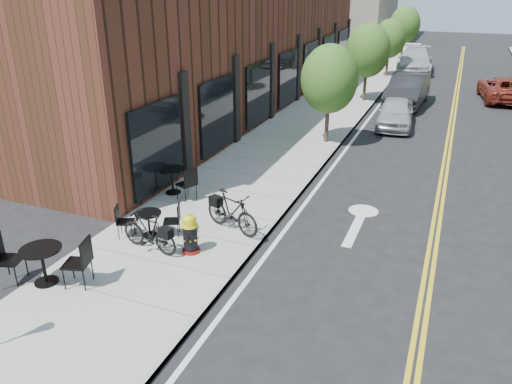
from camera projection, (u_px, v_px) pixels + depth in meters
The scene contains 17 objects.
ground at pixel (256, 251), 12.19m from camera, with size 120.00×120.00×0.00m, color black.
sidewalk_near at pixel (300, 133), 21.39m from camera, with size 4.00×70.00×0.12m, color #9E9B93.
building_near at pixel (240, 36), 24.99m from camera, with size 5.00×28.00×7.00m, color #412215.
tree_near_a at pixel (329, 79), 19.05m from camera, with size 2.20×2.20×3.81m.
tree_near_b at pixel (368, 51), 25.83m from camera, with size 2.30×2.30×3.98m.
tree_near_c at pixel (390, 39), 32.72m from camera, with size 2.10×2.10×3.67m.
tree_near_d at pixel (405, 25), 39.44m from camera, with size 2.40×2.40×4.11m.
fire_hydrant at pixel (190, 234), 11.75m from camera, with size 0.55×0.55×1.00m.
bicycle_left at pixel (149, 232), 11.82m from camera, with size 0.46×1.64×0.98m, color black.
bicycle_right at pixel (232, 212), 12.73m from camera, with size 0.50×1.78×1.07m, color black.
bistro_set_a at pixel (42, 260), 10.50m from camera, with size 2.06×1.08×1.08m.
bistro_set_b at pixel (149, 221), 12.52m from camera, with size 1.57×1.00×0.84m.
bistro_set_c at pixel (172, 177), 15.03m from camera, with size 1.90×1.16×1.01m.
parked_car_a at pixel (395, 113), 22.17m from camera, with size 1.51×3.74×1.28m, color #A5A8AD.
parked_car_b at pixel (407, 90), 25.95m from camera, with size 1.70×4.87×1.60m, color black.
parked_car_c at pixel (415, 61), 35.21m from camera, with size 2.31×5.68×1.65m, color #B4B4B9.
parked_car_far at pixel (503, 89), 27.01m from camera, with size 2.15×4.66×1.30m, color maroon.
Camera 1 is at (3.98, -9.87, 6.12)m, focal length 35.00 mm.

